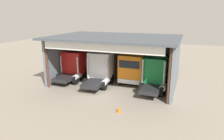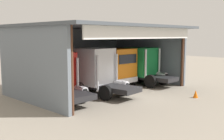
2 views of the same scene
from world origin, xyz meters
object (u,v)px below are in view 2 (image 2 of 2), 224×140
traffic_cone (196,94)px  truck_orange_center_right_bay (116,67)px  truck_white_center_left_bay (99,71)px  oil_drum (65,83)px  truck_red_yard_outside (55,76)px  tool_cart (40,86)px  truck_green_left_bay (143,65)px

traffic_cone → truck_orange_center_right_bay: bearing=96.8°
truck_white_center_left_bay → oil_drum: (-0.06, 4.20, -1.40)m
traffic_cone → oil_drum: bearing=112.7°
truck_red_yard_outside → truck_orange_center_right_bay: (6.84, 0.73, -0.02)m
truck_red_yard_outside → truck_white_center_left_bay: size_ratio=0.98×
truck_red_yard_outside → truck_orange_center_right_bay: 6.88m
truck_white_center_left_bay → truck_orange_center_right_bay: (3.29, 1.28, -0.07)m
tool_cart → truck_orange_center_right_bay: bearing=-25.1°
truck_red_yard_outside → tool_cart: truck_red_yard_outside is taller
truck_orange_center_right_bay → tool_cart: size_ratio=4.76×
truck_green_left_bay → traffic_cone: truck_green_left_bay is taller
truck_orange_center_right_bay → tool_cart: (-5.94, 2.79, -1.26)m
truck_white_center_left_bay → tool_cart: (-2.65, 4.07, -1.33)m
tool_cart → traffic_cone: bearing=-55.7°
truck_white_center_left_bay → tool_cart: 5.03m
truck_orange_center_right_bay → oil_drum: (-3.36, 2.91, -1.33)m
truck_green_left_bay → oil_drum: 7.30m
truck_orange_center_right_bay → truck_green_left_bay: truck_green_left_bay is taller
truck_orange_center_right_bay → truck_green_left_bay: (2.62, -1.05, 0.03)m
truck_white_center_left_bay → truck_green_left_bay: 5.92m
truck_green_left_bay → tool_cart: bearing=156.4°
truck_red_yard_outside → oil_drum: size_ratio=5.72×
tool_cart → truck_red_yard_outside: bearing=-104.4°
oil_drum → tool_cart: size_ratio=0.86×
truck_red_yard_outside → traffic_cone: bearing=-39.2°
truck_white_center_left_bay → truck_red_yard_outside: bearing=167.3°
truck_white_center_left_bay → traffic_cone: (4.15, -5.87, -1.55)m
truck_red_yard_outside → oil_drum: truck_red_yard_outside is taller
truck_orange_center_right_bay → oil_drum: 4.64m
truck_green_left_bay → traffic_cone: 6.53m
truck_red_yard_outside → tool_cart: 3.85m
truck_red_yard_outside → oil_drum: bearing=46.9°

